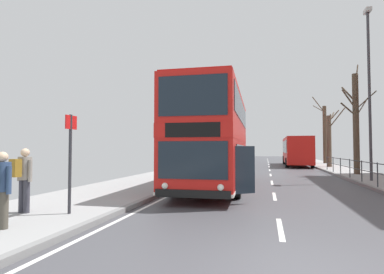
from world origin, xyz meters
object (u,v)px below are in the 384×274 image
(bare_tree_far_00, at_px, (356,121))
(double_decker_bus_main, at_px, (215,139))
(pedestrian_with_backpack, at_px, (23,175))
(pedestrian_companion, at_px, (0,184))
(bare_tree_far_02, at_px, (329,139))
(bare_tree_far_01, at_px, (325,133))
(background_bus_far_lane, at_px, (296,150))
(bus_stop_sign_near, at_px, (70,152))
(street_lamp_far_side, at_px, (369,82))

(bare_tree_far_00, bearing_deg, double_decker_bus_main, -135.58)
(bare_tree_far_00, bearing_deg, pedestrian_with_backpack, -128.07)
(pedestrian_with_backpack, bearing_deg, pedestrian_companion, -62.02)
(bare_tree_far_02, bearing_deg, bare_tree_far_01, 83.02)
(pedestrian_with_backpack, bearing_deg, background_bus_far_lane, 71.05)
(bare_tree_far_01, bearing_deg, bus_stop_sign_near, -110.70)
(bus_stop_sign_near, relative_size, bare_tree_far_01, 0.33)
(bus_stop_sign_near, xyz_separation_m, bare_tree_far_01, (11.64, 30.81, 1.87))
(background_bus_far_lane, relative_size, bare_tree_far_01, 1.37)
(background_bus_far_lane, distance_m, bus_stop_sign_near, 28.29)
(double_decker_bus_main, height_order, street_lamp_far_side, street_lamp_far_side)
(pedestrian_with_backpack, bearing_deg, double_decker_bus_main, 62.25)
(pedestrian_with_backpack, height_order, bare_tree_far_02, bare_tree_far_02)
(bus_stop_sign_near, height_order, bare_tree_far_01, bare_tree_far_01)
(background_bus_far_lane, distance_m, street_lamp_far_side, 16.85)
(pedestrian_with_backpack, bearing_deg, bus_stop_sign_near, 9.87)
(background_bus_far_lane, distance_m, bare_tree_far_00, 12.40)
(pedestrian_with_backpack, xyz_separation_m, bare_tree_far_01, (12.89, 31.03, 2.47))
(pedestrian_companion, bearing_deg, pedestrian_with_backpack, 117.98)
(double_decker_bus_main, xyz_separation_m, pedestrian_with_backpack, (-3.88, -7.38, -1.16))
(pedestrian_companion, height_order, bare_tree_far_00, bare_tree_far_00)
(double_decker_bus_main, relative_size, bare_tree_far_02, 1.95)
(background_bus_far_lane, relative_size, pedestrian_companion, 6.64)
(street_lamp_far_side, bearing_deg, pedestrian_with_backpack, -136.39)
(double_decker_bus_main, relative_size, bare_tree_far_01, 1.33)
(bare_tree_far_00, bearing_deg, background_bus_far_lane, 102.60)
(double_decker_bus_main, height_order, bare_tree_far_01, bare_tree_far_01)
(bare_tree_far_00, relative_size, bare_tree_far_02, 1.42)
(pedestrian_companion, xyz_separation_m, street_lamp_far_side, (10.82, 12.47, 4.29))
(bare_tree_far_00, bearing_deg, pedestrian_companion, -123.86)
(pedestrian_with_backpack, xyz_separation_m, street_lamp_far_side, (11.58, 11.03, 4.24))
(bare_tree_far_01, bearing_deg, pedestrian_with_backpack, -112.55)
(pedestrian_with_backpack, relative_size, street_lamp_far_side, 0.18)
(bus_stop_sign_near, bearing_deg, pedestrian_with_backpack, -170.13)
(double_decker_bus_main, distance_m, pedestrian_with_backpack, 8.41)
(background_bus_far_lane, height_order, bus_stop_sign_near, background_bus_far_lane)
(pedestrian_companion, height_order, street_lamp_far_side, street_lamp_far_side)
(background_bus_far_lane, height_order, bare_tree_far_00, bare_tree_far_00)
(pedestrian_with_backpack, relative_size, pedestrian_companion, 1.04)
(pedestrian_companion, xyz_separation_m, bare_tree_far_00, (11.28, 16.81, 2.59))
(bus_stop_sign_near, relative_size, bare_tree_far_00, 0.34)
(bus_stop_sign_near, height_order, bare_tree_far_02, bare_tree_far_02)
(pedestrian_companion, height_order, bare_tree_far_02, bare_tree_far_02)
(bus_stop_sign_near, distance_m, bare_tree_far_02, 25.84)
(pedestrian_companion, relative_size, bare_tree_far_00, 0.21)
(bus_stop_sign_near, xyz_separation_m, bare_tree_far_00, (10.80, 15.16, 1.93))
(pedestrian_companion, relative_size, bare_tree_far_01, 0.21)
(background_bus_far_lane, bearing_deg, bus_stop_sign_near, -106.71)
(pedestrian_companion, distance_m, bus_stop_sign_near, 1.84)
(pedestrian_with_backpack, relative_size, bare_tree_far_01, 0.21)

